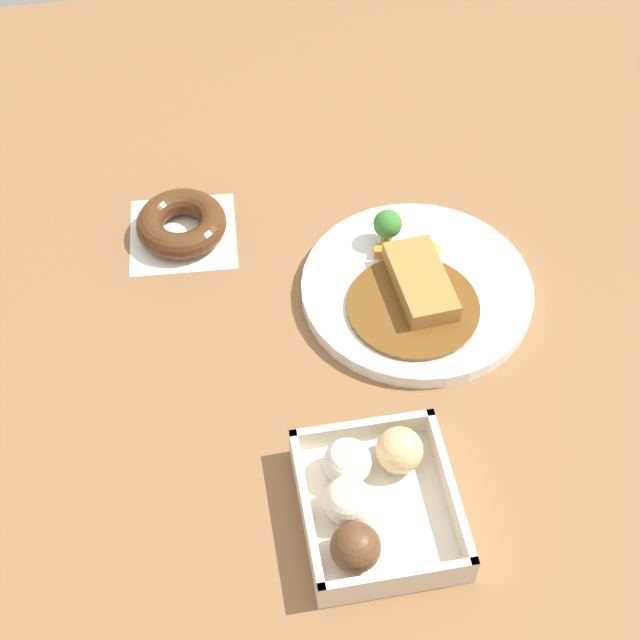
{
  "coord_description": "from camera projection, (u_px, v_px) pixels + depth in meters",
  "views": [
    {
      "loc": [
        0.62,
        -0.17,
        0.87
      ],
      "look_at": [
        -0.05,
        -0.06,
        0.03
      ],
      "focal_mm": 53.0,
      "sensor_mm": 36.0,
      "label": 1
    }
  ],
  "objects": [
    {
      "name": "curry_plate",
      "position": [
        416.0,
        288.0,
        1.13
      ],
      "size": [
        0.28,
        0.28,
        0.07
      ],
      "color": "white",
      "rests_on": "ground_plane"
    },
    {
      "name": "chocolate_ring_donut",
      "position": [
        182.0,
        224.0,
        1.19
      ],
      "size": [
        0.14,
        0.14,
        0.04
      ],
      "color": "white",
      "rests_on": "ground_plane"
    },
    {
      "name": "ground_plane",
      "position": [
        376.0,
        361.0,
        1.08
      ],
      "size": [
        1.6,
        1.6,
        0.0
      ],
      "primitive_type": "plane",
      "color": "brown"
    },
    {
      "name": "donut_box",
      "position": [
        371.0,
        499.0,
        0.94
      ],
      "size": [
        0.18,
        0.15,
        0.06
      ],
      "color": "beige",
      "rests_on": "ground_plane"
    }
  ]
}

